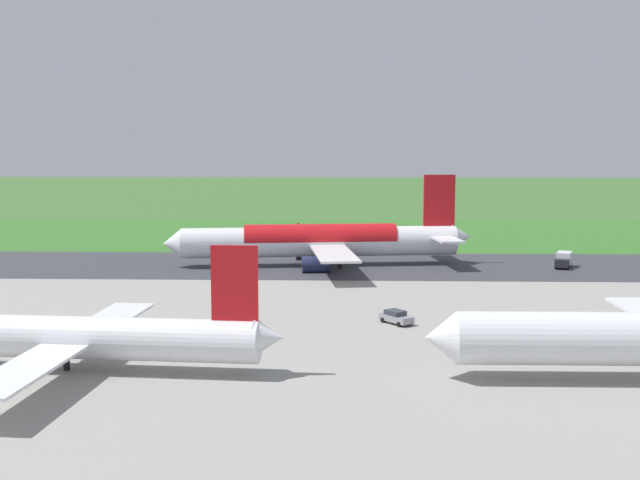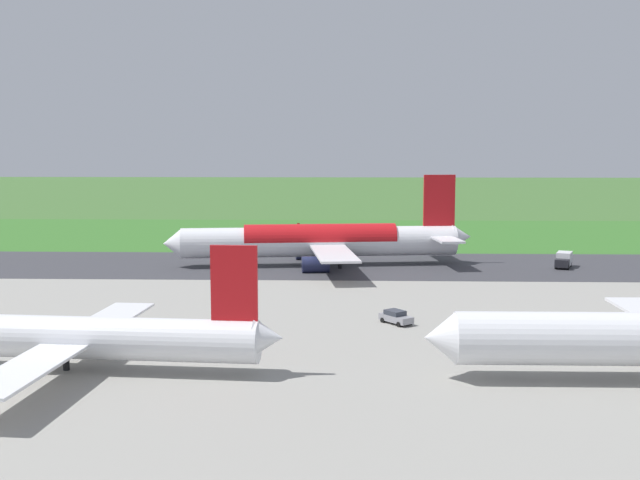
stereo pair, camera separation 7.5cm
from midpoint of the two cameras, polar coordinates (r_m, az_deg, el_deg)
ground_plane at (r=133.91m, az=-2.87°, el=-1.90°), size 800.00×800.00×0.00m
runway_asphalt at (r=133.91m, az=-2.87°, el=-1.89°), size 600.00×31.06×0.06m
apron_concrete at (r=66.72m, az=-7.92°, el=-11.03°), size 440.00×110.00×0.05m
grass_verge_foreground at (r=177.27m, az=-1.69°, el=0.28°), size 600.00×80.00×0.04m
airliner_main at (r=132.96m, az=0.15°, el=-0.06°), size 54.10×44.41×15.88m
airliner_parked_mid at (r=74.39m, az=-18.36°, el=-6.85°), size 40.83×33.42×11.91m
service_truck_baggage at (r=137.29m, az=17.74°, el=-1.41°), size 4.31×6.22×2.65m
service_car_followme at (r=89.94m, az=5.68°, el=-5.75°), size 4.03×4.40×1.62m
no_stopping_sign at (r=181.24m, az=-1.64°, el=0.93°), size 0.60×0.10×2.71m
traffic_cone_orange at (r=176.13m, az=-4.10°, el=0.30°), size 0.40×0.40×0.55m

